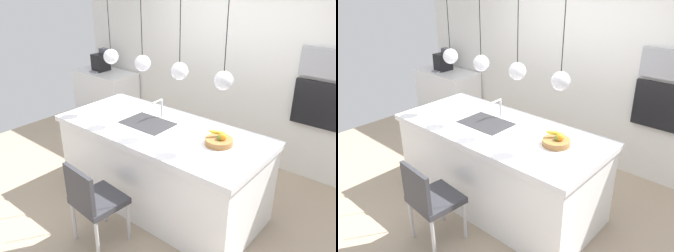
% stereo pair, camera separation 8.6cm
% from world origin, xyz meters
% --- Properties ---
extents(floor, '(6.60, 6.60, 0.00)m').
position_xyz_m(floor, '(0.00, 0.00, 0.00)').
color(floor, tan).
rests_on(floor, ground).
extents(back_wall, '(6.00, 0.10, 2.60)m').
position_xyz_m(back_wall, '(0.00, 1.65, 1.30)').
color(back_wall, silver).
rests_on(back_wall, ground).
extents(kitchen_island, '(2.35, 1.07, 0.95)m').
position_xyz_m(kitchen_island, '(0.00, 0.00, 0.48)').
color(kitchen_island, white).
rests_on(kitchen_island, ground).
extents(sink_basin, '(0.56, 0.40, 0.02)m').
position_xyz_m(sink_basin, '(-0.19, 0.00, 0.95)').
color(sink_basin, '#2D2D30').
rests_on(sink_basin, kitchen_island).
extents(faucet, '(0.02, 0.17, 0.22)m').
position_xyz_m(faucet, '(-0.19, 0.21, 1.09)').
color(faucet, silver).
rests_on(faucet, kitchen_island).
extents(fruit_bowl, '(0.28, 0.28, 0.15)m').
position_xyz_m(fruit_bowl, '(0.69, 0.07, 0.99)').
color(fruit_bowl, '#9E6B38').
rests_on(fruit_bowl, kitchen_island).
extents(side_counter, '(1.10, 0.60, 0.89)m').
position_xyz_m(side_counter, '(-2.40, 1.28, 0.44)').
color(side_counter, white).
rests_on(side_counter, ground).
extents(coffee_machine, '(0.20, 0.35, 0.38)m').
position_xyz_m(coffee_machine, '(-2.49, 1.28, 1.05)').
color(coffee_machine, black).
rests_on(coffee_machine, side_counter).
extents(microwave, '(0.54, 0.08, 0.34)m').
position_xyz_m(microwave, '(1.12, 1.58, 1.53)').
color(microwave, '#9E9EA3').
rests_on(microwave, back_wall).
extents(oven, '(0.56, 0.08, 0.56)m').
position_xyz_m(oven, '(1.12, 1.58, 1.03)').
color(oven, black).
rests_on(oven, back_wall).
extents(chair_near, '(0.49, 0.47, 0.89)m').
position_xyz_m(chair_near, '(-0.05, -0.93, 0.51)').
color(chair_near, '#333338').
rests_on(chair_near, ground).
extents(pendant_light_left, '(0.17, 0.17, 0.77)m').
position_xyz_m(pendant_light_left, '(-0.73, 0.00, 1.62)').
color(pendant_light_left, silver).
extents(pendant_light_center_left, '(0.17, 0.17, 0.77)m').
position_xyz_m(pendant_light_center_left, '(-0.24, 0.00, 1.62)').
color(pendant_light_center_left, silver).
extents(pendant_light_center_right, '(0.17, 0.17, 0.77)m').
position_xyz_m(pendant_light_center_right, '(0.24, 0.00, 1.62)').
color(pendant_light_center_right, silver).
extents(pendant_light_right, '(0.17, 0.17, 0.77)m').
position_xyz_m(pendant_light_right, '(0.73, 0.00, 1.62)').
color(pendant_light_right, silver).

